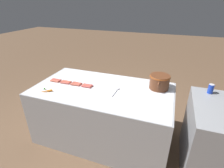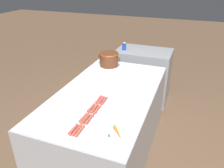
# 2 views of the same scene
# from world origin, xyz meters

# --- Properties ---
(ground_plane) EXTENTS (20.00, 20.00, 0.00)m
(ground_plane) POSITION_xyz_m (0.00, 0.00, 0.00)
(ground_plane) COLOR brown
(griddle_counter) EXTENTS (1.07, 1.98, 0.87)m
(griddle_counter) POSITION_xyz_m (0.00, 0.00, 0.43)
(griddle_counter) COLOR #9EA0A5
(griddle_counter) RESTS_ON ground_plane
(back_cabinet) EXTENTS (0.93, 0.61, 0.92)m
(back_cabinet) POSITION_xyz_m (0.09, 1.49, 0.46)
(back_cabinet) COLOR gray
(back_cabinet) RESTS_ON ground_plane
(hot_dog_0) EXTENTS (0.03, 0.16, 0.03)m
(hot_dog_0) POSITION_xyz_m (-0.01, -0.78, 0.88)
(hot_dog_0) COLOR #B3483A
(hot_dog_0) RESTS_ON griddle_counter
(hot_dog_1) EXTENTS (0.03, 0.16, 0.03)m
(hot_dog_1) POSITION_xyz_m (-0.01, -0.59, 0.88)
(hot_dog_1) COLOR #B14D39
(hot_dog_1) RESTS_ON griddle_counter
(hot_dog_2) EXTENTS (0.03, 0.16, 0.03)m
(hot_dog_2) POSITION_xyz_m (-0.01, -0.41, 0.88)
(hot_dog_2) COLOR #AF4939
(hot_dog_2) RESTS_ON griddle_counter
(hot_dog_3) EXTENTS (0.04, 0.16, 0.03)m
(hot_dog_3) POSITION_xyz_m (-0.01, -0.23, 0.88)
(hot_dog_3) COLOR #B64642
(hot_dog_3) RESTS_ON griddle_counter
(hot_dog_4) EXTENTS (0.03, 0.16, 0.03)m
(hot_dog_4) POSITION_xyz_m (0.03, -0.78, 0.88)
(hot_dog_4) COLOR #AF453D
(hot_dog_4) RESTS_ON griddle_counter
(hot_dog_5) EXTENTS (0.03, 0.16, 0.03)m
(hot_dog_5) POSITION_xyz_m (0.02, -0.60, 0.88)
(hot_dog_5) COLOR #AF4A38
(hot_dog_5) RESTS_ON griddle_counter
(hot_dog_6) EXTENTS (0.03, 0.16, 0.03)m
(hot_dog_6) POSITION_xyz_m (0.02, -0.41, 0.88)
(hot_dog_6) COLOR #B04E40
(hot_dog_6) RESTS_ON griddle_counter
(hot_dog_7) EXTENTS (0.04, 0.16, 0.03)m
(hot_dog_7) POSITION_xyz_m (0.02, -0.24, 0.88)
(hot_dog_7) COLOR #B25140
(hot_dog_7) RESTS_ON griddle_counter
(hot_dog_8) EXTENTS (0.03, 0.16, 0.03)m
(hot_dog_8) POSITION_xyz_m (0.06, -0.78, 0.88)
(hot_dog_8) COLOR #B5523C
(hot_dog_8) RESTS_ON griddle_counter
(hot_dog_9) EXTENTS (0.04, 0.16, 0.03)m
(hot_dog_9) POSITION_xyz_m (0.06, -0.60, 0.88)
(hot_dog_9) COLOR #AB493D
(hot_dog_9) RESTS_ON griddle_counter
(hot_dog_10) EXTENTS (0.03, 0.16, 0.03)m
(hot_dog_10) POSITION_xyz_m (0.06, -0.42, 0.88)
(hot_dog_10) COLOR #B04E3D
(hot_dog_10) RESTS_ON griddle_counter
(hot_dog_11) EXTENTS (0.03, 0.16, 0.03)m
(hot_dog_11) POSITION_xyz_m (0.06, -0.24, 0.88)
(hot_dog_11) COLOR #B44641
(hot_dog_11) RESTS_ON griddle_counter
(bean_pot) EXTENTS (0.35, 0.28, 0.20)m
(bean_pot) POSITION_xyz_m (-0.27, 0.75, 0.98)
(bean_pot) COLOR #562D19
(bean_pot) RESTS_ON griddle_counter
(serving_spoon) EXTENTS (0.27, 0.07, 0.02)m
(serving_spoon) POSITION_xyz_m (-0.01, 0.21, 0.88)
(serving_spoon) COLOR #B7B7BC
(serving_spoon) RESTS_ON griddle_counter
(carrot) EXTENTS (0.13, 0.15, 0.03)m
(carrot) POSITION_xyz_m (0.37, -0.69, 0.88)
(carrot) COLOR orange
(carrot) RESTS_ON griddle_counter
(soda_can) EXTENTS (0.07, 0.07, 0.12)m
(soda_can) POSITION_xyz_m (-0.24, 1.39, 0.99)
(soda_can) COLOR #1938B2
(soda_can) RESTS_ON back_cabinet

